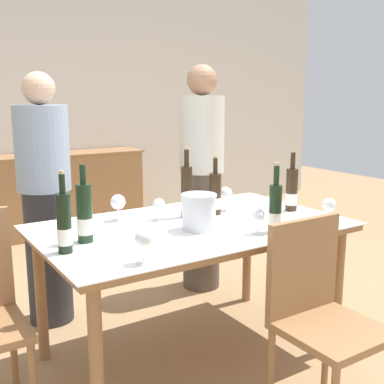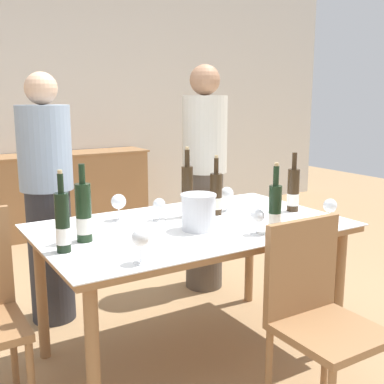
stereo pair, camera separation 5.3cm
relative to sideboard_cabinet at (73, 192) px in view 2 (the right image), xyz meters
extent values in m
plane|color=#A37F56|center=(-0.25, -2.87, -0.43)|extent=(12.00, 12.00, 0.00)
cube|color=silver|center=(-0.25, 0.29, 0.97)|extent=(8.00, 0.10, 2.80)
cube|color=#996B42|center=(0.00, 0.00, -0.01)|extent=(1.59, 0.44, 0.84)
cube|color=#996B42|center=(0.00, 0.00, 0.42)|extent=(1.64, 0.46, 0.02)
cylinder|color=#996B42|center=(-0.98, -3.28, -0.07)|extent=(0.06, 0.06, 0.73)
cylinder|color=#996B42|center=(0.48, -3.28, -0.07)|extent=(0.06, 0.06, 0.73)
cylinder|color=#996B42|center=(-0.98, -2.46, -0.07)|extent=(0.06, 0.06, 0.73)
cylinder|color=#996B42|center=(0.48, -2.46, -0.07)|extent=(0.06, 0.06, 0.73)
cube|color=#996B42|center=(-0.25, -2.87, 0.31)|extent=(1.62, 0.97, 0.04)
cube|color=white|center=(-0.25, -2.87, 0.34)|extent=(1.65, 1.00, 0.01)
cylinder|color=silver|center=(-0.28, -2.98, 0.43)|extent=(0.18, 0.18, 0.19)
cylinder|color=silver|center=(-0.28, -2.98, 0.52)|extent=(0.19, 0.19, 0.01)
cylinder|color=#332314|center=(-0.01, -2.75, 0.46)|extent=(0.07, 0.07, 0.24)
cylinder|color=silver|center=(-0.01, -2.75, 0.41)|extent=(0.07, 0.07, 0.07)
cylinder|color=#332314|center=(-0.01, -2.75, 0.63)|extent=(0.03, 0.03, 0.09)
cylinder|color=tan|center=(-0.01, -2.75, 0.68)|extent=(0.02, 0.02, 0.02)
cylinder|color=#332314|center=(0.43, -2.93, 0.47)|extent=(0.07, 0.07, 0.26)
cylinder|color=white|center=(0.43, -2.93, 0.41)|extent=(0.07, 0.07, 0.07)
cylinder|color=#332314|center=(0.43, -2.93, 0.64)|extent=(0.03, 0.03, 0.10)
cylinder|color=black|center=(-0.98, -2.97, 0.47)|extent=(0.06, 0.06, 0.27)
cylinder|color=white|center=(-0.98, -2.97, 0.41)|extent=(0.07, 0.07, 0.08)
cylinder|color=black|center=(-0.98, -2.97, 0.65)|extent=(0.03, 0.03, 0.09)
cylinder|color=tan|center=(-0.98, -2.97, 0.70)|extent=(0.02, 0.02, 0.02)
cylinder|color=black|center=(-0.85, -2.86, 0.48)|extent=(0.08, 0.08, 0.28)
cylinder|color=white|center=(-0.85, -2.86, 0.42)|extent=(0.08, 0.08, 0.08)
cylinder|color=black|center=(-0.85, -2.86, 0.67)|extent=(0.03, 0.03, 0.09)
cylinder|color=black|center=(0.03, -3.22, 0.46)|extent=(0.07, 0.07, 0.24)
cylinder|color=silver|center=(0.03, -3.22, 0.41)|extent=(0.07, 0.07, 0.07)
cylinder|color=black|center=(0.03, -3.22, 0.63)|extent=(0.03, 0.03, 0.10)
cylinder|color=tan|center=(0.03, -3.22, 0.69)|extent=(0.02, 0.02, 0.02)
cylinder|color=#332314|center=(-0.18, -2.71, 0.48)|extent=(0.07, 0.07, 0.29)
cylinder|color=silver|center=(-0.18, -2.71, 0.42)|extent=(0.07, 0.07, 0.08)
cylinder|color=#332314|center=(-0.18, -2.71, 0.68)|extent=(0.03, 0.03, 0.10)
cylinder|color=tan|center=(-0.18, -2.71, 0.74)|extent=(0.02, 0.02, 0.02)
cylinder|color=white|center=(-0.55, -2.57, 0.34)|extent=(0.07, 0.07, 0.00)
cylinder|color=white|center=(-0.55, -2.57, 0.38)|extent=(0.01, 0.01, 0.07)
sphere|color=white|center=(-0.55, -2.57, 0.44)|extent=(0.08, 0.08, 0.08)
cylinder|color=white|center=(0.43, -3.23, 0.34)|extent=(0.07, 0.07, 0.00)
cylinder|color=white|center=(0.43, -3.23, 0.37)|extent=(0.01, 0.01, 0.06)
sphere|color=white|center=(0.43, -3.23, 0.43)|extent=(0.08, 0.08, 0.08)
cylinder|color=white|center=(-0.07, -3.20, 0.34)|extent=(0.07, 0.07, 0.00)
cylinder|color=white|center=(-0.07, -3.20, 0.38)|extent=(0.01, 0.01, 0.07)
sphere|color=white|center=(-0.07, -3.20, 0.43)|extent=(0.07, 0.07, 0.07)
cylinder|color=white|center=(-0.75, -3.28, 0.34)|extent=(0.07, 0.07, 0.00)
cylinder|color=white|center=(-0.75, -3.28, 0.38)|extent=(0.01, 0.01, 0.08)
sphere|color=white|center=(-0.75, -3.28, 0.45)|extent=(0.08, 0.08, 0.08)
cylinder|color=white|center=(-0.36, -2.70, 0.34)|extent=(0.07, 0.07, 0.00)
cylinder|color=white|center=(-0.36, -2.70, 0.37)|extent=(0.01, 0.01, 0.06)
sphere|color=white|center=(-0.36, -2.70, 0.43)|extent=(0.07, 0.07, 0.07)
cylinder|color=white|center=(0.09, -2.71, 0.34)|extent=(0.06, 0.06, 0.00)
cylinder|color=white|center=(0.09, -2.71, 0.38)|extent=(0.01, 0.01, 0.07)
sphere|color=white|center=(0.09, -2.71, 0.44)|extent=(0.08, 0.08, 0.08)
cylinder|color=#996B42|center=(-1.18, -2.69, -0.22)|extent=(0.03, 0.03, 0.43)
cylinder|color=#996B42|center=(-0.22, -3.50, -0.22)|extent=(0.03, 0.03, 0.42)
cylinder|color=#996B42|center=(0.15, -3.50, -0.22)|extent=(0.03, 0.03, 0.42)
cube|color=#996B42|center=(-0.04, -3.69, 0.01)|extent=(0.42, 0.42, 0.04)
cube|color=#996B42|center=(-0.04, -3.50, 0.25)|extent=(0.42, 0.04, 0.45)
cylinder|color=#2D2D33|center=(-0.80, -2.01, 0.01)|extent=(0.28, 0.28, 0.87)
cylinder|color=#8C9EB2|center=(-0.80, -2.01, 0.71)|extent=(0.33, 0.33, 0.53)
sphere|color=#DBAD89|center=(-0.80, -2.01, 1.07)|extent=(0.20, 0.20, 0.20)
cylinder|color=#51473D|center=(0.35, -2.06, 0.02)|extent=(0.28, 0.28, 0.90)
cylinder|color=beige|center=(0.35, -2.06, 0.75)|extent=(0.33, 0.33, 0.56)
sphere|color=#A37556|center=(0.35, -2.06, 1.14)|extent=(0.22, 0.22, 0.22)
camera|label=1|loc=(-1.62, -5.00, 1.03)|focal=45.00mm
camera|label=2|loc=(-1.57, -5.03, 1.03)|focal=45.00mm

